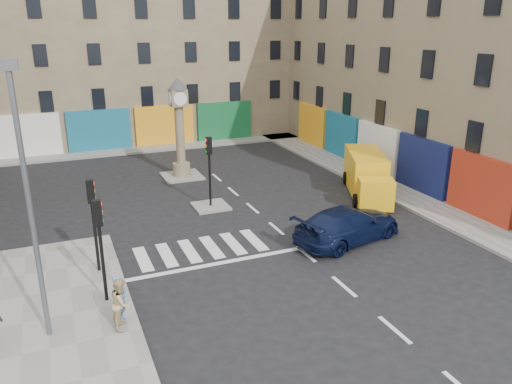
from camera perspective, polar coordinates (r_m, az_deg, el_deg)
ground at (r=20.70m, az=7.05°, el=-8.17°), size 120.00×120.00×0.00m
sidewalk_left at (r=16.79m, az=-25.25°, el=-16.71°), size 7.00×16.00×0.15m
sidewalk_right at (r=32.93m, az=11.72°, el=2.04°), size 2.60×30.00×0.15m
sidewalk_far at (r=39.60m, az=-14.29°, el=4.66°), size 32.00×2.40×0.15m
island_near at (r=26.70m, az=-5.19°, el=-1.63°), size 1.80×1.80×0.12m
island_far at (r=32.18m, az=-8.46°, el=1.82°), size 2.40×2.40×0.12m
building_right at (r=35.61m, az=21.34°, el=15.40°), size 10.00×30.00×16.00m
building_far at (r=44.26m, az=-16.43°, el=16.97°), size 32.00×10.00×17.00m
traffic_light_left_near at (r=17.49m, az=-17.42°, el=-4.69°), size 0.28×0.22×3.70m
traffic_light_left_far at (r=19.73m, az=-18.16°, el=-2.08°), size 0.28×0.22×3.70m
traffic_light_island at (r=25.93m, az=-5.36°, el=3.62°), size 0.28×0.22×3.70m
lamp_post at (r=15.43m, az=-24.64°, el=-0.09°), size 0.50×0.25×8.30m
clock_pillar at (r=31.35m, az=-8.76°, el=7.92°), size 1.20×1.20×6.10m
navy_sedan at (r=22.69m, az=10.48°, el=-3.68°), size 5.79×3.48×1.57m
yellow_van at (r=29.16m, az=12.56°, el=1.95°), size 4.27×6.38×2.25m
pedestrian_blue at (r=16.86m, az=-15.26°, el=-11.71°), size 0.66×0.71×1.62m
pedestrian_tan at (r=16.57m, az=-15.11°, el=-12.15°), size 0.87×0.98×1.68m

